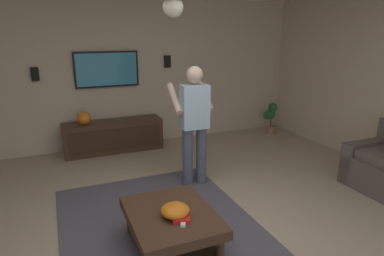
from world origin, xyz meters
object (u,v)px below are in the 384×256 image
at_px(tv, 107,69).
at_px(person_standing, 194,119).
at_px(potted_plant_short, 270,115).
at_px(media_console, 114,136).
at_px(wall_speaker_left, 167,61).
at_px(remote_white, 183,222).
at_px(vase_round, 84,118).
at_px(bowl, 175,210).
at_px(wall_speaker_right, 35,74).
at_px(coffee_table, 171,222).
at_px(book, 181,216).

bearing_deg(tv, person_standing, 21.51).
bearing_deg(potted_plant_short, person_standing, 123.85).
bearing_deg(media_console, wall_speaker_left, 102.78).
height_order(remote_white, vase_round, vase_round).
xyz_separation_m(bowl, remote_white, (-0.14, -0.03, -0.05)).
bearing_deg(wall_speaker_right, coffee_table, -160.67).
bearing_deg(vase_round, wall_speaker_right, 66.36).
bearing_deg(tv, potted_plant_short, 82.89).
relative_size(coffee_table, remote_white, 6.67).
xyz_separation_m(tv, wall_speaker_left, (0.01, -1.12, 0.10)).
distance_m(media_console, wall_speaker_right, 1.62).
xyz_separation_m(coffee_table, bowl, (-0.08, -0.01, 0.17)).
relative_size(bowl, wall_speaker_left, 1.24).
height_order(person_standing, vase_round, person_standing).
bearing_deg(bowl, vase_round, 9.22).
xyz_separation_m(coffee_table, person_standing, (1.28, -0.78, 0.64)).
height_order(bowl, remote_white, bowl).
height_order(remote_white, wall_speaker_right, wall_speaker_right).
relative_size(person_standing, remote_white, 10.93).
distance_m(media_console, remote_white, 3.28).
bearing_deg(book, tv, -163.31).
distance_m(tv, person_standing, 2.22).
distance_m(remote_white, wall_speaker_left, 3.85).
distance_m(remote_white, wall_speaker_right, 3.85).
bearing_deg(remote_white, bowl, -145.31).
xyz_separation_m(coffee_table, wall_speaker_left, (3.31, -1.11, 1.23)).
bearing_deg(tv, coffee_table, 0.23).
bearing_deg(vase_round, tv, -59.59).
height_order(vase_round, wall_speaker_right, wall_speaker_right).
bearing_deg(remote_white, wall_speaker_right, -137.56).
height_order(bowl, wall_speaker_left, wall_speaker_left).
relative_size(coffee_table, tv, 0.91).
bearing_deg(media_console, potted_plant_short, 87.16).
relative_size(tv, remote_white, 7.32).
xyz_separation_m(media_console, wall_speaker_right, (0.25, 1.15, 1.12)).
bearing_deg(remote_white, media_console, -155.43).
bearing_deg(wall_speaker_right, person_standing, -136.28).
xyz_separation_m(coffee_table, vase_round, (3.01, 0.49, 0.36)).
xyz_separation_m(potted_plant_short, book, (-3.03, 3.15, 0.03)).
bearing_deg(coffee_table, bowl, -171.59).
bearing_deg(media_console, remote_white, 0.91).
height_order(coffee_table, person_standing, person_standing).
xyz_separation_m(tv, person_standing, (-2.02, -0.80, -0.49)).
relative_size(media_console, potted_plant_short, 2.56).
distance_m(coffee_table, potted_plant_short, 4.31).
bearing_deg(wall_speaker_right, potted_plant_short, -95.42).
distance_m(vase_round, wall_speaker_right, 1.04).
height_order(coffee_table, tv, tv).
bearing_deg(potted_plant_short, tv, 82.89).
height_order(tv, wall_speaker_right, tv).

